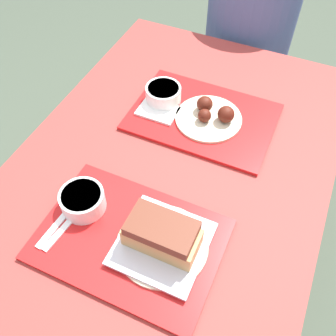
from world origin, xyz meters
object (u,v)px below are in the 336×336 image
object	(u,v)px
tray_near	(130,239)
person_seated_across	(251,19)
bowl_coleslaw_far	(163,94)
wings_plate_far	(211,115)
tray_far	(203,117)
bowl_coleslaw_near	(83,200)
brisket_sandwich_plate	(162,238)

from	to	relation	value
tray_near	person_seated_across	xyz separation A→B (m)	(-0.02, 1.13, -0.02)
bowl_coleslaw_far	wings_plate_far	world-z (taller)	wings_plate_far
tray_far	bowl_coleslaw_near	distance (m)	0.47
tray_far	bowl_coleslaw_near	world-z (taller)	bowl_coleslaw_near
tray_far	bowl_coleslaw_far	distance (m)	0.15
tray_near	bowl_coleslaw_near	world-z (taller)	bowl_coleslaw_near
person_seated_across	tray_far	bearing A→B (deg)	-87.14
wings_plate_far	brisket_sandwich_plate	bearing A→B (deg)	-84.31
tray_far	brisket_sandwich_plate	size ratio (longest dim) A/B	2.01
bowl_coleslaw_near	wings_plate_far	bearing A→B (deg)	67.04
bowl_coleslaw_far	person_seated_across	distance (m)	0.66
bowl_coleslaw_far	brisket_sandwich_plate	bearing A→B (deg)	-65.59
bowl_coleslaw_far	person_seated_across	world-z (taller)	person_seated_across
bowl_coleslaw_far	wings_plate_far	size ratio (longest dim) A/B	0.55
brisket_sandwich_plate	tray_far	bearing A→B (deg)	98.89
bowl_coleslaw_near	person_seated_across	bearing A→B (deg)	83.52
tray_near	bowl_coleslaw_far	size ratio (longest dim) A/B	3.92
bowl_coleslaw_near	brisket_sandwich_plate	bearing A→B (deg)	-4.66
person_seated_across	brisket_sandwich_plate	bearing A→B (deg)	-84.66
tray_near	brisket_sandwich_plate	bearing A→B (deg)	10.24
wings_plate_far	tray_far	bearing A→B (deg)	170.92
wings_plate_far	person_seated_across	xyz separation A→B (m)	(-0.06, 0.67, -0.05)
tray_near	person_seated_across	bearing A→B (deg)	91.22
brisket_sandwich_plate	bowl_coleslaw_far	xyz separation A→B (m)	(-0.21, 0.47, -0.01)
tray_near	person_seated_across	size ratio (longest dim) A/B	0.67
tray_near	bowl_coleslaw_near	distance (m)	0.16
tray_near	person_seated_across	world-z (taller)	person_seated_across
brisket_sandwich_plate	tray_near	bearing A→B (deg)	-169.76
tray_far	wings_plate_far	bearing A→B (deg)	-9.08
tray_near	tray_far	bearing A→B (deg)	88.94
tray_near	tray_far	distance (m)	0.47
brisket_sandwich_plate	bowl_coleslaw_far	bearing A→B (deg)	114.41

